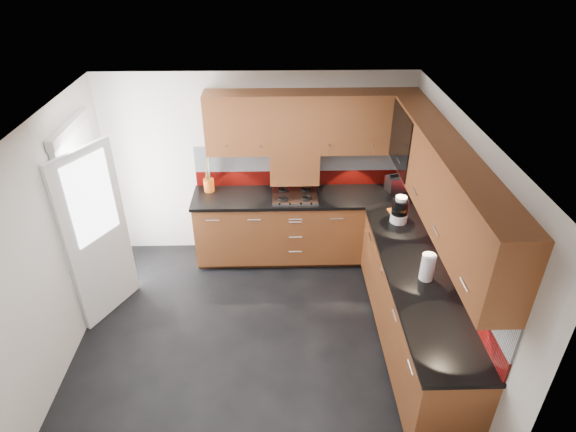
{
  "coord_description": "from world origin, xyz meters",
  "views": [
    {
      "loc": [
        0.24,
        -3.74,
        3.83
      ],
      "look_at": [
        0.35,
        0.65,
        1.16
      ],
      "focal_mm": 30.0,
      "sensor_mm": 36.0,
      "label": 1
    }
  ],
  "objects_px": {
    "gas_hob": "(295,195)",
    "toaster": "(398,183)",
    "food_processor": "(400,210)",
    "utensil_pot": "(209,184)"
  },
  "relations": [
    {
      "from": "gas_hob",
      "to": "toaster",
      "type": "xyz_separation_m",
      "value": [
        1.3,
        0.13,
        0.08
      ]
    },
    {
      "from": "gas_hob",
      "to": "food_processor",
      "type": "relative_size",
      "value": 1.73
    },
    {
      "from": "utensil_pot",
      "to": "food_processor",
      "type": "height_order",
      "value": "utensil_pot"
    },
    {
      "from": "toaster",
      "to": "utensil_pot",
      "type": "bearing_deg",
      "value": 179.01
    },
    {
      "from": "gas_hob",
      "to": "food_processor",
      "type": "xyz_separation_m",
      "value": [
        1.15,
        -0.61,
        0.13
      ]
    },
    {
      "from": "gas_hob",
      "to": "toaster",
      "type": "relative_size",
      "value": 1.73
    },
    {
      "from": "utensil_pot",
      "to": "toaster",
      "type": "xyz_separation_m",
      "value": [
        2.37,
        -0.04,
        -0.0
      ]
    },
    {
      "from": "toaster",
      "to": "food_processor",
      "type": "bearing_deg",
      "value": -101.14
    },
    {
      "from": "utensil_pot",
      "to": "toaster",
      "type": "distance_m",
      "value": 2.37
    },
    {
      "from": "gas_hob",
      "to": "toaster",
      "type": "distance_m",
      "value": 1.31
    }
  ]
}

